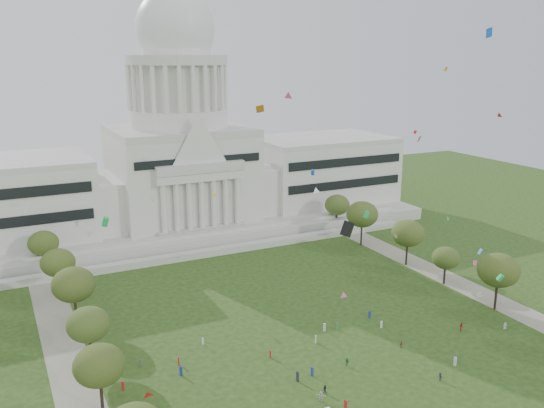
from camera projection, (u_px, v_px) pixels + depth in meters
ground at (387, 396)px, 99.59m from camera, size 400.00×400.00×0.00m
capitol at (181, 163)px, 192.57m from camera, size 160.00×64.50×91.30m
path_left at (73, 378)px, 104.94m from camera, size 8.00×160.00×0.04m
path_right at (467, 287)px, 146.28m from camera, size 8.00×160.00×0.04m
row_tree_l_2 at (99, 365)px, 93.08m from camera, size 8.42×8.42×11.97m
row_tree_r_2 at (499, 270)px, 131.33m from camera, size 9.55×9.55×13.58m
row_tree_l_3 at (88, 324)px, 107.98m from camera, size 8.12×8.12×11.55m
row_tree_r_3 at (446, 258)px, 146.86m from camera, size 7.01×7.01×9.98m
row_tree_l_4 at (73, 285)px, 123.74m from camera, size 9.29×9.29×13.21m
row_tree_r_4 at (408, 233)px, 159.96m from camera, size 9.19×9.19×13.06m
row_tree_l_5 at (58, 263)px, 139.62m from camera, size 8.33×8.33×11.85m
row_tree_r_5 at (362, 214)px, 176.73m from camera, size 9.82×9.82×13.96m
row_tree_l_6 at (43, 243)px, 154.67m from camera, size 8.19×8.19×11.64m
row_tree_r_6 at (337, 205)px, 193.71m from camera, size 8.42×8.42×11.97m
person_0 at (505, 326)px, 123.66m from camera, size 0.96×0.92×1.65m
person_2 at (462, 327)px, 122.94m from camera, size 1.03×1.06×1.89m
person_3 at (440, 377)px, 104.11m from camera, size 0.56×1.04×1.59m
person_4 at (347, 362)px, 109.08m from camera, size 0.77×1.10×1.71m
person_5 at (321, 396)px, 97.84m from camera, size 1.69×1.63×1.82m
person_8 at (325, 389)px, 100.30m from camera, size 0.86×0.82×1.51m
person_9 at (455, 358)px, 110.24m from camera, size 0.95×1.29×1.79m
person_10 at (401, 343)px, 116.03m from camera, size 0.82×1.11×1.69m
distant_crowd at (286, 377)px, 104.03m from camera, size 59.45×39.48×1.90m
kite_swarm at (363, 218)px, 97.68m from camera, size 80.95×103.98×59.82m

